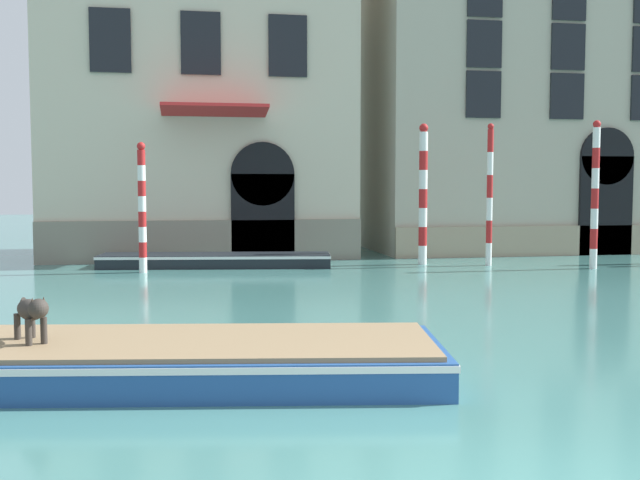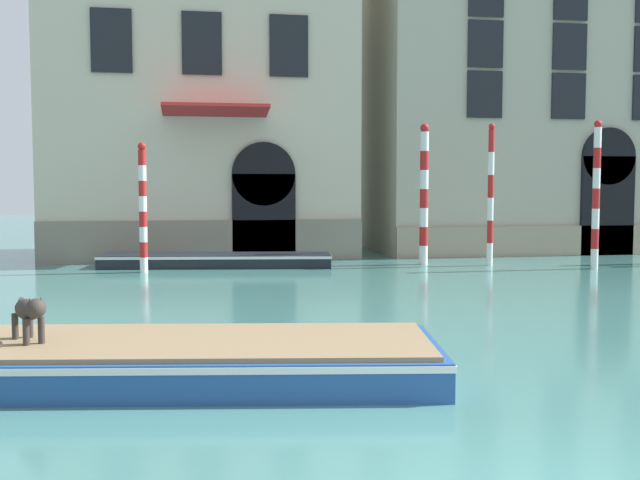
# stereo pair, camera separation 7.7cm
# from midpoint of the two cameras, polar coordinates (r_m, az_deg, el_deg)

# --- Properties ---
(palazzo_left) EXTENTS (10.29, 7.40, 17.61)m
(palazzo_left) POSITION_cam_midpoint_polar(r_m,az_deg,el_deg) (27.81, -9.04, 17.31)
(palazzo_left) COLOR beige
(palazzo_left) RESTS_ON ground_plane
(palazzo_right) EXTENTS (15.11, 6.13, 12.87)m
(palazzo_right) POSITION_cam_midpoint_polar(r_m,az_deg,el_deg) (30.87, 18.35, 11.39)
(palazzo_right) COLOR #B2A893
(palazzo_right) RESTS_ON ground_plane
(boat_foreground) EXTENTS (8.23, 3.47, 0.52)m
(boat_foreground) POSITION_cam_midpoint_polar(r_m,az_deg,el_deg) (9.87, -14.50, -8.74)
(boat_foreground) COLOR #234C8C
(boat_foreground) RESTS_ON ground_plane
(dog_on_deck) EXTENTS (0.54, 0.82, 0.60)m
(dog_on_deck) POSITION_cam_midpoint_polar(r_m,az_deg,el_deg) (9.95, -21.08, -5.07)
(dog_on_deck) COLOR #332D28
(dog_on_deck) RESTS_ON boat_foreground
(boat_moored_near_palazzo) EXTENTS (7.01, 2.33, 0.39)m
(boat_moored_near_palazzo) POSITION_cam_midpoint_polar(r_m,az_deg,el_deg) (22.69, -7.80, -1.51)
(boat_moored_near_palazzo) COLOR black
(boat_moored_near_palazzo) RESTS_ON ground_plane
(mooring_pole_0) EXTENTS (0.19, 0.19, 4.31)m
(mooring_pole_0) POSITION_cam_midpoint_polar(r_m,az_deg,el_deg) (23.30, 12.97, 3.41)
(mooring_pole_0) COLOR white
(mooring_pole_0) RESTS_ON ground_plane
(mooring_pole_1) EXTENTS (0.27, 0.27, 4.33)m
(mooring_pole_1) POSITION_cam_midpoint_polar(r_m,az_deg,el_deg) (23.26, 8.02, 3.51)
(mooring_pole_1) COLOR white
(mooring_pole_1) RESTS_ON ground_plane
(mooring_pole_3) EXTENTS (0.22, 0.22, 4.33)m
(mooring_pole_3) POSITION_cam_midpoint_polar(r_m,az_deg,el_deg) (23.27, 20.38, 3.28)
(mooring_pole_3) COLOR white
(mooring_pole_3) RESTS_ON ground_plane
(mooring_pole_4) EXTENTS (0.23, 0.23, 3.64)m
(mooring_pole_4) POSITION_cam_midpoint_polar(r_m,az_deg,el_deg) (21.48, -13.24, 2.46)
(mooring_pole_4) COLOR white
(mooring_pole_4) RESTS_ON ground_plane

